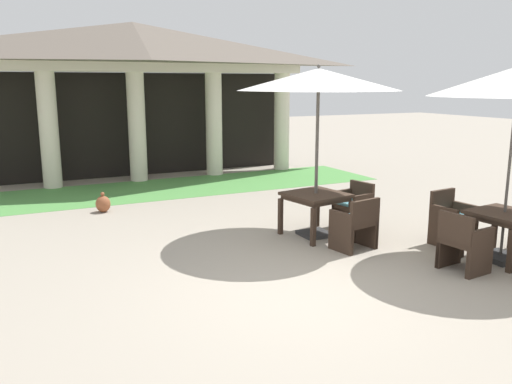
% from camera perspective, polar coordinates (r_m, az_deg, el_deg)
% --- Properties ---
extents(ground_plane, '(60.00, 60.00, 0.00)m').
position_cam_1_polar(ground_plane, '(6.83, 4.89, -10.43)').
color(ground_plane, '#9E9384').
extents(background_pavilion, '(9.88, 2.48, 4.08)m').
position_cam_1_polar(background_pavilion, '(14.36, -13.18, 13.50)').
color(background_pavilion, beige).
rests_on(background_pavilion, ground).
extents(lawn_strip, '(11.68, 2.63, 0.01)m').
position_cam_1_polar(lawn_strip, '(13.17, -11.09, 0.28)').
color(lawn_strip, '#519347').
rests_on(lawn_strip, ground).
extents(patio_table_near_foreground, '(1.05, 1.05, 0.74)m').
position_cam_1_polar(patio_table_near_foreground, '(8.97, 6.48, -0.76)').
color(patio_table_near_foreground, '#38281E').
rests_on(patio_table_near_foreground, ground).
extents(patio_umbrella_near_foreground, '(2.66, 2.66, 2.86)m').
position_cam_1_polar(patio_umbrella_near_foreground, '(8.76, 6.79, 11.88)').
color(patio_umbrella_near_foreground, '#2D2D2D').
rests_on(patio_umbrella_near_foreground, ground).
extents(patio_chair_near_foreground_east, '(0.59, 0.65, 0.82)m').
position_cam_1_polar(patio_chair_near_foreground_east, '(9.66, 10.56, -1.49)').
color(patio_chair_near_foreground_east, '#38281E').
rests_on(patio_chair_near_foreground_east, ground).
extents(patio_chair_near_foreground_south, '(0.69, 0.59, 0.83)m').
position_cam_1_polar(patio_chair_near_foreground_south, '(8.38, 10.71, -3.43)').
color(patio_chair_near_foreground_south, '#38281E').
rests_on(patio_chair_near_foreground_south, ground).
extents(patio_table_mid_left, '(0.94, 0.94, 0.73)m').
position_cam_1_polar(patio_table_mid_left, '(8.50, 25.27, -2.66)').
color(patio_table_mid_left, '#38281E').
rests_on(patio_table_mid_left, ground).
extents(patio_chair_mid_left_north, '(0.61, 0.59, 0.87)m').
position_cam_1_polar(patio_chair_mid_left_north, '(9.05, 20.42, -2.82)').
color(patio_chair_mid_left_north, '#38281E').
rests_on(patio_chair_mid_left_north, ground).
extents(patio_chair_mid_left_west, '(0.55, 0.61, 0.85)m').
position_cam_1_polar(patio_chair_mid_left_west, '(7.84, 21.52, -5.14)').
color(patio_chair_mid_left_west, '#38281E').
rests_on(patio_chair_mid_left_west, ground).
extents(terracotta_urn, '(0.29, 0.29, 0.41)m').
position_cam_1_polar(terracotta_urn, '(11.09, -16.22, -1.23)').
color(terracotta_urn, brown).
rests_on(terracotta_urn, ground).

